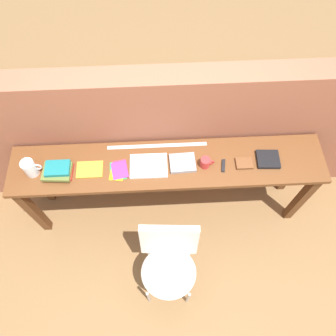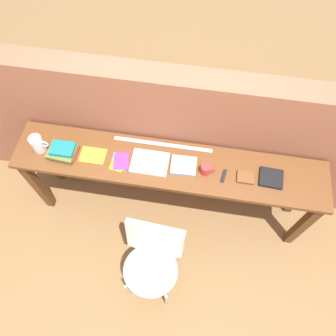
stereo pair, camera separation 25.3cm
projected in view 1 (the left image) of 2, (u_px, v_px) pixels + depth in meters
The scene contains 15 objects.
ground_plane at pixel (169, 234), 3.20m from camera, with size 40.00×40.00×0.00m, color olive.
brick_wall_back at pixel (166, 137), 2.85m from camera, with size 6.00×0.20×1.50m, color #9E5B42.
sideboard at pixel (168, 172), 2.70m from camera, with size 2.50×0.44×0.88m.
chair_white_moulded at pixel (169, 261), 2.56m from camera, with size 0.47×0.48×0.89m.
pitcher_white at pixel (30, 168), 2.47m from camera, with size 0.14×0.10×0.18m.
book_stack_leftmost at pixel (58, 171), 2.50m from camera, with size 0.23×0.18×0.09m.
magazine_cycling at pixel (90, 170), 2.54m from camera, with size 0.20×0.15×0.02m, color gold.
pamphlet_pile_colourful at pixel (119, 170), 2.54m from camera, with size 0.16×0.19×0.01m.
book_open_centre at pixel (149, 166), 2.56m from camera, with size 0.29×0.21×0.02m, color white.
book_grey_hardcover at pixel (183, 163), 2.56m from camera, with size 0.20×0.17×0.03m, color #9E9EA3.
mug at pixel (206, 162), 2.53m from camera, with size 0.11×0.08×0.09m.
multitool_folded at pixel (223, 166), 2.56m from camera, with size 0.02×0.11×0.02m, color black.
leather_journal_brown at pixel (244, 163), 2.56m from camera, with size 0.13×0.10×0.02m, color brown.
book_repair_rightmost at pixel (268, 159), 2.58m from camera, with size 0.18×0.16×0.03m, color black.
ruler_metal_back_edge at pixel (157, 146), 2.65m from camera, with size 0.81×0.03×0.00m, color silver.
Camera 1 is at (-0.06, -0.96, 3.12)m, focal length 35.00 mm.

